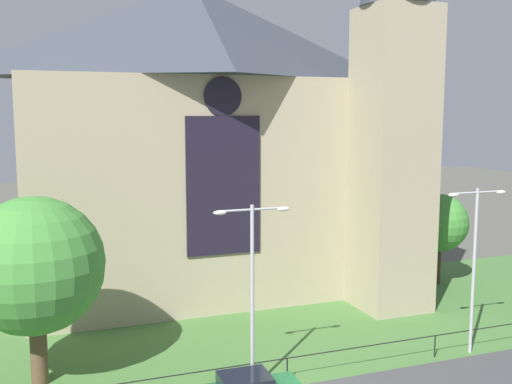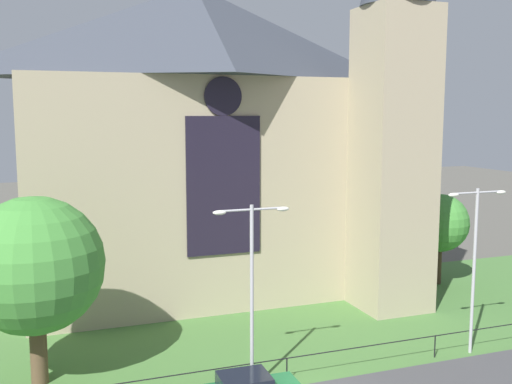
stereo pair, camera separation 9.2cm
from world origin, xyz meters
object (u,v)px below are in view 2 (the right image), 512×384
object	(u,v)px
tree_left_near	(34,266)
streetlamp_far	(475,250)
church_building	(211,137)
tree_right_far	(440,223)
streetlamp_near	(252,273)

from	to	relation	value
tree_left_near	streetlamp_far	distance (m)	20.52
church_building	tree_right_far	distance (m)	16.86
church_building	tree_right_far	world-z (taller)	church_building
tree_right_far	streetlamp_far	size ratio (longest dim) A/B	0.77
tree_left_near	streetlamp_near	world-z (taller)	tree_left_near
tree_left_near	streetlamp_near	xyz separation A→B (m)	(8.62, -3.76, -0.17)
tree_right_far	streetlamp_near	bearing A→B (deg)	-148.65
tree_left_near	streetlamp_near	bearing A→B (deg)	-23.57
tree_right_far	streetlamp_far	xyz separation A→B (m)	(-6.09, -10.75, 0.96)
streetlamp_far	streetlamp_near	bearing A→B (deg)	180.00
church_building	streetlamp_far	xyz separation A→B (m)	(9.10, -14.97, -5.02)
tree_right_far	tree_left_near	bearing A→B (deg)	-165.10
church_building	streetlamp_near	bearing A→B (deg)	-99.31
church_building	tree_left_near	world-z (taller)	church_building
streetlamp_near	streetlamp_far	bearing A→B (deg)	0.00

